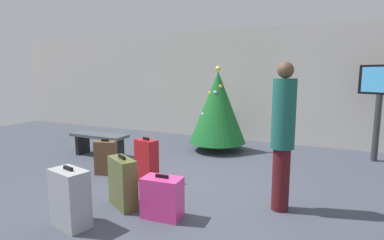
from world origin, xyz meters
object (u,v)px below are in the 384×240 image
(suitcase_2, at_px, (147,161))
(suitcase_4, at_px, (106,158))
(flight_info_kiosk, at_px, (380,95))
(holiday_tree, at_px, (218,107))
(waiting_bench, at_px, (99,140))
(suitcase_1, at_px, (70,198))
(traveller_0, at_px, (283,133))
(suitcase_3, at_px, (123,183))
(suitcase_0, at_px, (162,198))

(suitcase_2, height_order, suitcase_4, suitcase_2)
(flight_info_kiosk, distance_m, suitcase_4, 5.38)
(holiday_tree, distance_m, waiting_bench, 2.70)
(flight_info_kiosk, xyz_separation_m, suitcase_4, (-4.37, -2.96, -1.04))
(holiday_tree, relative_size, waiting_bench, 1.51)
(suitcase_2, xyz_separation_m, suitcase_4, (-0.85, 0.01, -0.05))
(flight_info_kiosk, distance_m, suitcase_1, 5.86)
(holiday_tree, height_order, suitcase_4, holiday_tree)
(traveller_0, relative_size, suitcase_1, 2.66)
(waiting_bench, bearing_deg, traveller_0, -15.33)
(waiting_bench, bearing_deg, suitcase_3, -42.32)
(suitcase_3, xyz_separation_m, suitcase_4, (-1.10, 0.96, -0.03))
(traveller_0, height_order, suitcase_4, traveller_0)
(flight_info_kiosk, xyz_separation_m, traveller_0, (-1.36, -3.13, -0.31))
(suitcase_3, bearing_deg, flight_info_kiosk, 50.17)
(flight_info_kiosk, height_order, traveller_0, flight_info_kiosk)
(suitcase_1, bearing_deg, suitcase_3, 72.24)
(suitcase_4, bearing_deg, holiday_tree, 64.19)
(traveller_0, relative_size, suitcase_4, 3.00)
(traveller_0, distance_m, suitcase_3, 2.17)
(traveller_0, bearing_deg, suitcase_0, -146.72)
(holiday_tree, bearing_deg, suitcase_3, -91.28)
(waiting_bench, bearing_deg, suitcase_2, -27.12)
(suitcase_2, height_order, suitcase_3, suitcase_2)
(suitcase_0, bearing_deg, suitcase_2, 131.45)
(suitcase_0, xyz_separation_m, suitcase_1, (-0.85, -0.64, 0.08))
(holiday_tree, height_order, suitcase_3, holiday_tree)
(flight_info_kiosk, bearing_deg, holiday_tree, -170.59)
(waiting_bench, relative_size, suitcase_1, 1.79)
(flight_info_kiosk, height_order, suitcase_2, flight_info_kiosk)
(waiting_bench, distance_m, suitcase_3, 2.78)
(suitcase_0, bearing_deg, waiting_bench, 144.44)
(holiday_tree, bearing_deg, traveller_0, -54.90)
(waiting_bench, bearing_deg, suitcase_0, -35.56)
(flight_info_kiosk, height_order, suitcase_3, flight_info_kiosk)
(holiday_tree, height_order, waiting_bench, holiday_tree)
(suitcase_0, distance_m, suitcase_3, 0.64)
(suitcase_0, xyz_separation_m, suitcase_3, (-0.63, 0.05, 0.08))
(holiday_tree, bearing_deg, flight_info_kiosk, 9.41)
(flight_info_kiosk, bearing_deg, suitcase_1, -127.14)
(waiting_bench, height_order, suitcase_1, suitcase_1)
(holiday_tree, bearing_deg, waiting_bench, -144.56)
(holiday_tree, xyz_separation_m, flight_info_kiosk, (3.19, 0.53, 0.33))
(holiday_tree, distance_m, suitcase_2, 2.55)
(holiday_tree, distance_m, suitcase_3, 3.45)
(suitcase_3, bearing_deg, suitcase_1, -107.76)
(waiting_bench, bearing_deg, suitcase_4, -43.77)
(flight_info_kiosk, bearing_deg, waiting_bench, -158.97)
(traveller_0, bearing_deg, suitcase_3, -157.58)
(flight_info_kiosk, xyz_separation_m, suitcase_2, (-3.51, -2.97, -0.98))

